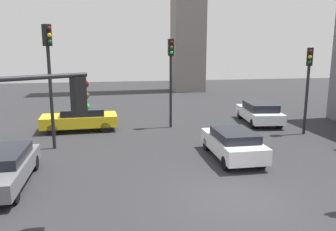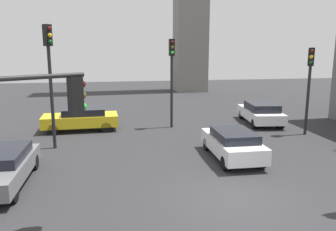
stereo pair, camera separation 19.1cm
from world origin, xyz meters
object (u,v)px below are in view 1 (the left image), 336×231
object	(u,v)px
car_4	(233,143)
traffic_light_3	(49,65)
car_2	(80,119)
traffic_light_0	(16,122)
traffic_light_2	(308,74)
traffic_light_1	(171,67)
car_1	(259,112)

from	to	relation	value
car_4	traffic_light_3	bearing A→B (deg)	69.81
car_2	car_4	distance (m)	9.72
traffic_light_0	car_2	xyz separation A→B (m)	(0.46, 12.27, -2.50)
traffic_light_2	car_2	distance (m)	13.46
traffic_light_1	car_1	distance (m)	6.72
traffic_light_0	car_2	size ratio (longest dim) A/B	1.04
traffic_light_0	traffic_light_2	distance (m)	16.10
car_4	car_2	bearing A→B (deg)	47.51
traffic_light_3	car_1	world-z (taller)	traffic_light_3
traffic_light_2	car_2	size ratio (longest dim) A/B	1.10
traffic_light_3	car_4	world-z (taller)	traffic_light_3
car_1	traffic_light_0	bearing A→B (deg)	142.29
traffic_light_3	car_4	size ratio (longest dim) A/B	1.46
car_1	car_2	world-z (taller)	car_1
traffic_light_0	traffic_light_1	distance (m)	13.55
car_1	car_4	distance (m)	7.94
traffic_light_0	traffic_light_2	xyz separation A→B (m)	(13.26, 9.12, 0.21)
traffic_light_1	traffic_light_3	distance (m)	7.38
car_2	car_4	world-z (taller)	car_2
traffic_light_2	car_2	xyz separation A→B (m)	(-12.80, 3.15, -2.71)
traffic_light_1	traffic_light_0	bearing A→B (deg)	-26.42
traffic_light_1	car_1	bearing A→B (deg)	91.08
traffic_light_1	car_4	xyz separation A→B (m)	(1.61, -6.49, -3.06)
traffic_light_1	car_1	xyz separation A→B (m)	(5.98, 0.14, -3.04)
traffic_light_1	traffic_light_2	size ratio (longest dim) A/B	1.10
traffic_light_2	traffic_light_3	world-z (taller)	traffic_light_3
traffic_light_1	traffic_light_3	xyz separation A→B (m)	(-6.52, -3.44, 0.35)
traffic_light_3	car_2	size ratio (longest dim) A/B	1.34
traffic_light_2	car_1	size ratio (longest dim) A/B	1.07
traffic_light_3	traffic_light_0	bearing A→B (deg)	-37.74
traffic_light_0	car_1	world-z (taller)	traffic_light_0
traffic_light_2	car_2	world-z (taller)	traffic_light_2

